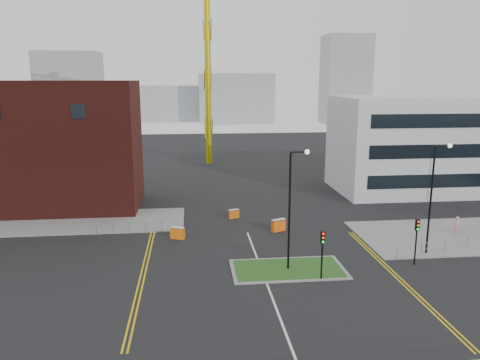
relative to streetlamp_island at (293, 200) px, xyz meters
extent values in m
plane|color=black|center=(-2.22, -8.00, -5.41)|extent=(200.00, 200.00, 0.00)
cube|color=slate|center=(-22.22, 14.00, -5.35)|extent=(28.00, 8.00, 0.12)
cube|color=slate|center=(-0.22, 0.00, -5.37)|extent=(8.60, 4.60, 0.08)
cube|color=#25541C|center=(-0.22, 0.00, -5.35)|extent=(8.00, 4.00, 0.12)
cube|color=#4A1612|center=(-22.22, 20.00, 1.59)|extent=(18.00, 10.00, 14.00)
cube|color=black|center=(-18.22, 14.98, 5.59)|extent=(1.40, 0.10, 1.40)
cube|color=silver|center=(23.78, 24.00, 0.59)|extent=(25.00, 12.00, 12.00)
cube|color=black|center=(23.78, 17.98, -2.92)|extent=(22.00, 0.10, 1.60)
cube|color=black|center=(23.78, 17.98, 0.59)|extent=(22.00, 0.10, 1.60)
cube|color=black|center=(23.78, 17.98, 4.09)|extent=(22.00, 0.10, 1.60)
cylinder|color=gold|center=(-4.22, 47.00, 13.68)|extent=(1.00, 1.00, 38.18)
cylinder|color=black|center=(-0.22, 0.00, -0.91)|extent=(0.16, 0.16, 9.00)
cylinder|color=black|center=(0.38, 0.00, 3.59)|extent=(1.20, 0.10, 0.10)
sphere|color=silver|center=(0.98, 0.00, 3.59)|extent=(0.36, 0.36, 0.36)
cylinder|color=black|center=(11.78, 2.00, -0.91)|extent=(0.16, 0.16, 9.00)
cylinder|color=black|center=(12.38, 2.00, 3.59)|extent=(1.20, 0.10, 0.10)
sphere|color=silver|center=(12.98, 2.00, 3.59)|extent=(0.36, 0.36, 0.36)
cylinder|color=black|center=(1.78, -2.00, -3.91)|extent=(0.12, 0.12, 3.00)
cube|color=black|center=(1.78, -2.00, -2.21)|extent=(0.28, 0.22, 0.90)
sphere|color=red|center=(1.78, -2.13, -1.91)|extent=(0.18, 0.18, 0.18)
sphere|color=orange|center=(1.78, -2.13, -2.21)|extent=(0.18, 0.18, 0.18)
sphere|color=#0CCC33|center=(1.78, -2.13, -2.51)|extent=(0.18, 0.18, 0.18)
cylinder|color=black|center=(9.78, 0.00, -3.91)|extent=(0.12, 0.12, 3.00)
cube|color=black|center=(9.78, 0.00, -2.21)|extent=(0.28, 0.22, 0.90)
sphere|color=red|center=(9.78, -0.13, -1.91)|extent=(0.18, 0.18, 0.18)
sphere|color=orange|center=(9.78, -0.13, -2.21)|extent=(0.18, 0.18, 0.18)
sphere|color=#0CCC33|center=(9.78, -0.13, -2.51)|extent=(0.18, 0.18, 0.18)
cylinder|color=gray|center=(-13.22, 10.00, -4.36)|extent=(6.00, 0.04, 0.04)
cylinder|color=gray|center=(-13.22, 10.00, -4.86)|extent=(6.00, 0.04, 0.04)
cylinder|color=gray|center=(-16.22, 10.00, -4.86)|extent=(0.05, 0.05, 1.10)
cylinder|color=gray|center=(-10.22, 10.00, -4.86)|extent=(0.05, 0.05, 1.10)
cylinder|color=gray|center=(8.78, 1.00, -4.86)|extent=(0.05, 0.05, 1.10)
cube|color=silver|center=(-2.22, -6.00, -5.41)|extent=(0.15, 30.00, 0.01)
cube|color=gold|center=(-11.22, 2.00, -5.41)|extent=(0.12, 24.00, 0.01)
cube|color=gold|center=(-10.92, 2.00, -5.41)|extent=(0.12, 24.00, 0.01)
cube|color=gold|center=(7.28, -2.00, -5.41)|extent=(0.12, 20.00, 0.01)
cube|color=gold|center=(7.58, -2.00, -5.41)|extent=(0.12, 20.00, 0.01)
cube|color=gray|center=(-42.22, 112.00, 5.59)|extent=(18.00, 12.00, 22.00)
cube|color=gray|center=(7.78, 122.00, 2.59)|extent=(24.00, 12.00, 16.00)
cube|color=gray|center=(42.78, 117.00, 8.59)|extent=(14.00, 12.00, 28.00)
cube|color=gray|center=(-10.22, 132.00, 0.59)|extent=(30.00, 12.00, 12.00)
imported|color=#D5898F|center=(17.09, 6.47, -4.56)|extent=(0.74, 0.72, 1.71)
cube|color=orange|center=(-8.71, 8.00, -4.88)|extent=(1.35, 0.88, 1.07)
cube|color=silver|center=(-8.71, 8.00, -4.40)|extent=(1.35, 0.88, 0.13)
cube|color=#FF610E|center=(0.78, 9.20, -4.84)|extent=(1.44, 0.99, 1.15)
cube|color=silver|center=(0.78, 9.20, -4.32)|extent=(1.44, 0.99, 0.14)
cube|color=#D85E0C|center=(-3.05, 13.85, -4.95)|extent=(1.17, 0.70, 0.92)
cube|color=silver|center=(-3.05, 13.85, -4.54)|extent=(1.17, 0.70, 0.11)
camera|label=1|loc=(-7.36, -32.58, 8.68)|focal=35.00mm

